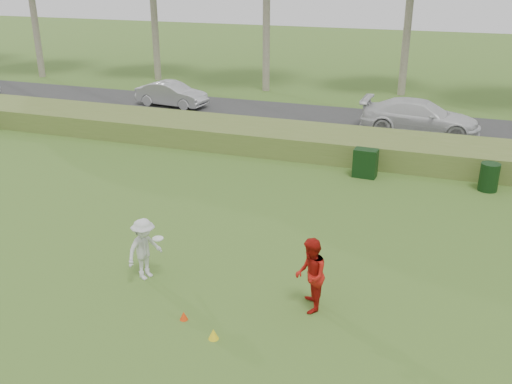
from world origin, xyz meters
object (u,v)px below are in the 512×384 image
at_px(cone_orange, 184,316).
at_px(utility_cabinet, 365,163).
at_px(cone_yellow, 213,334).
at_px(trash_bin, 489,177).
at_px(player_red, 310,275).
at_px(player_white, 144,249).
at_px(car_right, 420,117).
at_px(car_mid, 172,94).

bearing_deg(cone_orange, utility_cabinet, 77.55).
xyz_separation_m(cone_yellow, trash_bin, (5.65, 10.89, 0.37)).
bearing_deg(player_red, player_white, -106.81).
bearing_deg(car_right, player_white, 162.34).
relative_size(player_red, trash_bin, 1.79).
distance_m(utility_cabinet, car_mid, 13.86).
height_order(player_red, car_mid, player_red).
height_order(trash_bin, car_right, car_right).
xyz_separation_m(player_red, car_right, (1.21, 15.41, -0.05)).
relative_size(cone_yellow, car_right, 0.05).
bearing_deg(player_red, car_right, 158.87).
bearing_deg(trash_bin, player_white, -132.10).
bearing_deg(cone_yellow, player_white, 145.67).
bearing_deg(utility_cabinet, cone_yellow, -93.72).
distance_m(player_white, car_right, 16.33).
relative_size(utility_cabinet, car_right, 0.20).
bearing_deg(cone_yellow, utility_cabinet, 82.64).
relative_size(cone_orange, trash_bin, 0.20).
xyz_separation_m(utility_cabinet, car_mid, (-11.70, 7.44, 0.18)).
xyz_separation_m(player_white, cone_yellow, (2.59, -1.77, -0.68)).
xyz_separation_m(cone_orange, car_right, (3.73, 16.75, 0.73)).
bearing_deg(utility_cabinet, car_mid, 151.20).
bearing_deg(player_white, player_red, -70.10).
bearing_deg(trash_bin, cone_orange, -122.03).
xyz_separation_m(utility_cabinet, trash_bin, (4.25, 0.05, -0.04)).
bearing_deg(car_right, utility_cabinet, 169.01).
height_order(utility_cabinet, trash_bin, utility_cabinet).
bearing_deg(trash_bin, car_mid, 155.14).
height_order(player_white, cone_yellow, player_white).
relative_size(cone_orange, cone_yellow, 0.83).
distance_m(player_red, trash_bin, 9.99).
height_order(utility_cabinet, car_mid, car_mid).
height_order(cone_orange, trash_bin, trash_bin).
xyz_separation_m(player_red, utility_cabinet, (-0.22, 9.08, -0.35)).
distance_m(trash_bin, car_mid, 17.57).
distance_m(cone_yellow, car_mid, 20.99).
distance_m(trash_bin, car_right, 6.90).
bearing_deg(car_mid, trash_bin, -109.29).
bearing_deg(cone_orange, trash_bin, 57.97).
height_order(player_red, cone_orange, player_red).
bearing_deg(cone_yellow, player_red, 47.30).
bearing_deg(cone_orange, player_red, 27.89).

